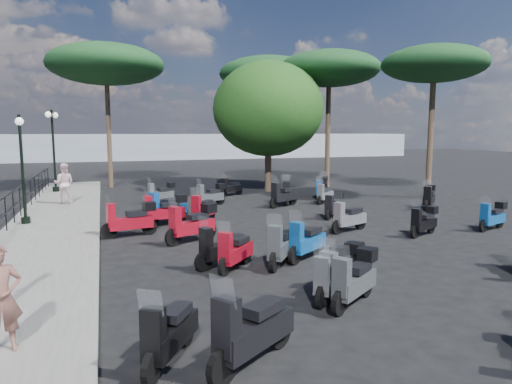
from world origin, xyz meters
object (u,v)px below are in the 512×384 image
object	(u,v)px
scooter_0	(169,334)
scooter_27	(429,198)
scooter_8	(281,246)
scooter_14	(306,242)
woman	(1,299)
scooter_20	(424,222)
broadleaf_tree	(268,109)
pine_2	(106,65)
lamp_post_1	(22,162)
scooter_30	(164,211)
scooter_3	(130,220)
scooter_2	(222,249)
scooter_13	(354,280)
scooter_10	(203,210)
scooter_15	(334,206)
lamp_post_2	(53,145)
scooter_6	(251,332)
scooter_7	(330,276)
scooter_5	(161,193)
scooter_28	(325,195)
scooter_26	(493,217)
scooter_1	(235,252)
scooter_16	(210,195)
scooter_4	(167,209)
scooter_31	(341,273)
pine_0	(268,74)
pine_1	(329,69)
scooter_9	(192,224)
scooter_22	(286,192)
pedestrian_far	(64,183)
scooter_29	(320,190)
pine_3	(434,65)
scooter_17	(283,196)

from	to	relation	value
scooter_0	scooter_27	bearing A→B (deg)	-109.16
scooter_8	scooter_14	distance (m)	0.86
woman	scooter_20	xyz separation A→B (m)	(11.03, 4.71, -0.49)
broadleaf_tree	pine_2	bearing A→B (deg)	150.20
lamp_post_1	scooter_30	distance (m)	5.03
scooter_3	scooter_20	xyz separation A→B (m)	(8.84, -2.84, -0.08)
scooter_2	scooter_13	world-z (taller)	scooter_2
scooter_2	scooter_14	distance (m)	2.21
scooter_10	scooter_3	bearing A→B (deg)	68.46
scooter_13	scooter_15	distance (m)	9.00
lamp_post_2	scooter_14	size ratio (longest dim) A/B	2.94
scooter_6	scooter_8	distance (m)	4.93
scooter_7	scooter_5	bearing A→B (deg)	-38.37
scooter_7	lamp_post_1	bearing A→B (deg)	-9.76
scooter_2	scooter_28	bearing A→B (deg)	-62.66
scooter_26	scooter_28	bearing A→B (deg)	3.00
scooter_1	scooter_15	bearing A→B (deg)	-93.08
woman	scooter_16	distance (m)	13.94
scooter_3	scooter_14	xyz separation A→B (m)	(4.14, -4.15, -0.06)
scooter_4	pine_2	distance (m)	13.64
scooter_31	broadleaf_tree	bearing A→B (deg)	-49.64
lamp_post_1	scooter_8	world-z (taller)	lamp_post_1
pine_0	pine_1	distance (m)	3.95
scooter_4	scooter_26	size ratio (longest dim) A/B	1.13
scooter_7	scooter_9	bearing A→B (deg)	-28.12
pine_2	scooter_22	bearing A→B (deg)	-50.66
scooter_31	scooter_14	bearing A→B (deg)	-44.76
pedestrian_far	scooter_4	distance (m)	6.38
scooter_0	pedestrian_far	bearing A→B (deg)	-48.27
pedestrian_far	scooter_14	bearing A→B (deg)	130.17
scooter_7	scooter_26	world-z (taller)	scooter_7
scooter_2	pine_1	distance (m)	17.86
scooter_2	pedestrian_far	bearing A→B (deg)	-0.99
scooter_4	scooter_3	bearing A→B (deg)	113.49
scooter_29	pine_0	distance (m)	9.30
pine_1	pine_3	size ratio (longest dim) A/B	1.06
lamp_post_1	scooter_7	xyz separation A→B (m)	(6.74, -9.40, -1.80)
scooter_8	broadleaf_tree	xyz separation A→B (m)	(4.60, 13.42, 4.02)
scooter_31	lamp_post_1	bearing A→B (deg)	2.13
scooter_2	scooter_14	world-z (taller)	scooter_14
scooter_5	scooter_10	xyz separation A→B (m)	(0.87, -5.20, 0.01)
scooter_4	lamp_post_2	bearing A→B (deg)	-4.91
pedestrian_far	scooter_1	bearing A→B (deg)	121.50
scooter_1	scooter_8	xyz separation A→B (m)	(1.17, -0.01, 0.04)
pedestrian_far	scooter_10	world-z (taller)	pedestrian_far
scooter_4	scooter_22	distance (m)	6.39
lamp_post_1	scooter_1	size ratio (longest dim) A/B	2.89
scooter_7	scooter_30	distance (m)	8.49
scooter_4	scooter_17	distance (m)	5.71
scooter_2	scooter_8	world-z (taller)	scooter_8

